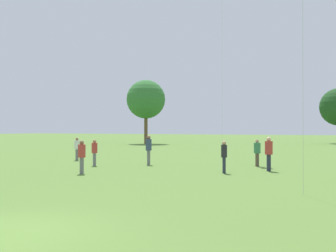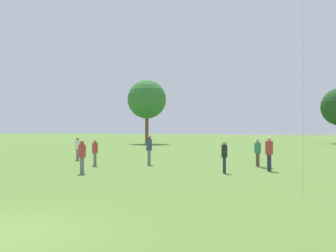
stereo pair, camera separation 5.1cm
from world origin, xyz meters
name	(u,v)px [view 1 (the left image)]	position (x,y,z in m)	size (l,w,h in m)	color
ground_plane	(1,234)	(0.00, 0.00, 0.00)	(300.00, 300.00, 0.00)	#567A33
person_standing_0	(77,147)	(-11.40, 16.04, 0.94)	(0.51, 0.51, 1.60)	slate
person_standing_1	(149,147)	(-5.15, 15.27, 1.09)	(0.43, 0.43, 1.82)	slate
person_standing_2	(269,151)	(2.25, 14.98, 1.06)	(0.51, 0.51, 1.79)	#282D42
person_standing_3	(257,151)	(1.05, 17.35, 0.93)	(0.48, 0.48, 1.59)	brown
person_standing_5	(224,154)	(0.48, 12.98, 0.98)	(0.39, 0.39, 1.62)	#282D42
person_standing_6	(82,154)	(-5.73, 9.62, 0.98)	(0.49, 0.49, 1.65)	slate
person_standing_7	(94,150)	(-7.71, 13.22, 0.93)	(0.48, 0.48, 1.58)	slate
distant_tree_2	(146,99)	(-22.78, 45.38, 6.68)	(5.82, 5.82, 9.61)	brown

